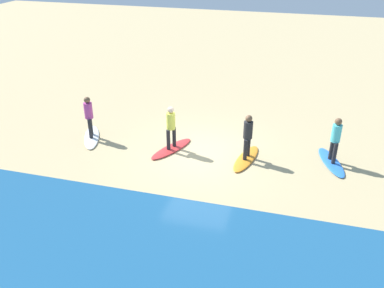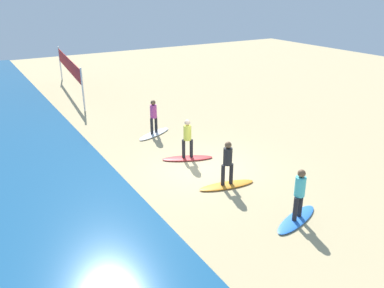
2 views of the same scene
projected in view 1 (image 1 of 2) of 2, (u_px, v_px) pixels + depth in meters
ground_plane at (200, 153)px, 15.06m from camera, size 60.00×60.00×0.00m
surfboard_blue at (331, 162)px, 14.40m from camera, size 1.19×2.17×0.09m
surfer_blue at (336, 137)px, 13.94m from camera, size 0.32×0.44×1.64m
surfboard_orange at (246, 158)px, 14.63m from camera, size 0.94×2.17×0.09m
surfer_orange at (248, 134)px, 14.17m from camera, size 0.32×0.45×1.64m
surfboard_red at (172, 149)px, 15.29m from camera, size 1.36×2.15×0.09m
surfer_red at (171, 125)px, 14.83m from camera, size 0.32×0.43×1.64m
surfboard_white at (92, 137)px, 16.15m from camera, size 1.39×2.14×0.09m
surfer_white at (89, 114)px, 15.69m from camera, size 0.32×0.43×1.64m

